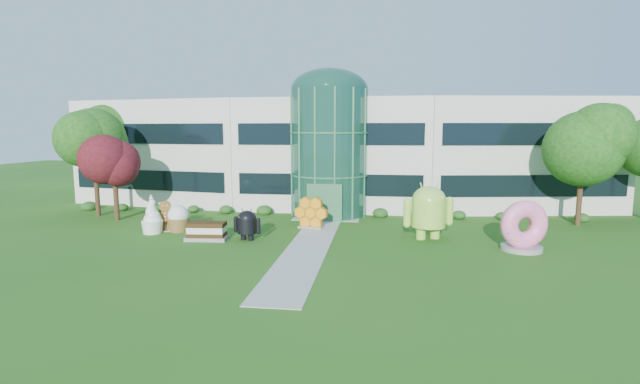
% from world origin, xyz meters
% --- Properties ---
extents(ground, '(140.00, 140.00, 0.00)m').
position_xyz_m(ground, '(0.00, 0.00, 0.00)').
color(ground, '#215114').
rests_on(ground, ground).
extents(building, '(46.00, 15.00, 9.30)m').
position_xyz_m(building, '(0.00, 18.00, 4.65)').
color(building, beige).
rests_on(building, ground).
extents(atrium, '(6.00, 6.00, 9.80)m').
position_xyz_m(atrium, '(0.00, 12.00, 4.90)').
color(atrium, '#194738').
rests_on(atrium, ground).
extents(walkway, '(2.40, 20.00, 0.04)m').
position_xyz_m(walkway, '(0.00, 2.00, 0.02)').
color(walkway, '#9E9E93').
rests_on(walkway, ground).
extents(tree_red, '(4.00, 4.00, 6.00)m').
position_xyz_m(tree_red, '(-15.50, 7.50, 3.00)').
color(tree_red, '#3F0C14').
rests_on(tree_red, ground).
extents(trees_backdrop, '(52.00, 8.00, 8.40)m').
position_xyz_m(trees_backdrop, '(0.00, 13.00, 4.20)').
color(trees_backdrop, '#104311').
rests_on(trees_backdrop, ground).
extents(android_green, '(3.99, 3.31, 3.87)m').
position_xyz_m(android_green, '(7.04, 4.41, 1.94)').
color(android_green, '#9FD845').
rests_on(android_green, ground).
extents(android_black, '(2.13, 1.66, 2.15)m').
position_xyz_m(android_black, '(-4.01, 2.61, 1.08)').
color(android_black, black).
rests_on(android_black, ground).
extents(donut, '(3.03, 2.02, 2.88)m').
position_xyz_m(donut, '(11.98, 2.22, 1.44)').
color(donut, pink).
rests_on(donut, ground).
extents(gingerbread, '(2.42, 1.56, 2.08)m').
position_xyz_m(gingerbread, '(-10.13, 4.38, 1.04)').
color(gingerbread, brown).
rests_on(gingerbread, ground).
extents(ice_cream_sandwich, '(2.58, 1.42, 1.11)m').
position_xyz_m(ice_cream_sandwich, '(-6.48, 2.31, 0.56)').
color(ice_cream_sandwich, '#301E0A').
rests_on(ice_cream_sandwich, ground).
extents(honeycomb, '(2.63, 1.38, 1.97)m').
position_xyz_m(honeycomb, '(-0.64, 6.58, 0.98)').
color(honeycomb, orange).
rests_on(honeycomb, ground).
extents(froyo, '(1.77, 1.77, 2.53)m').
position_xyz_m(froyo, '(-10.70, 3.64, 1.26)').
color(froyo, white).
rests_on(froyo, ground).
extents(cupcake, '(1.67, 1.67, 1.78)m').
position_xyz_m(cupcake, '(-9.21, 4.35, 0.89)').
color(cupcake, white).
rests_on(cupcake, ground).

